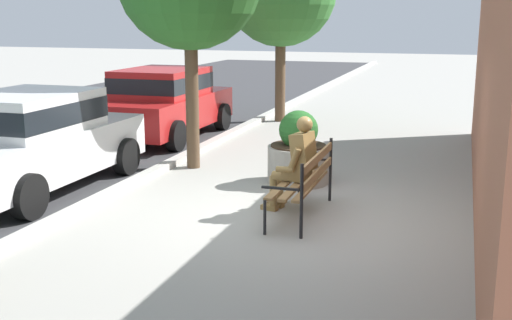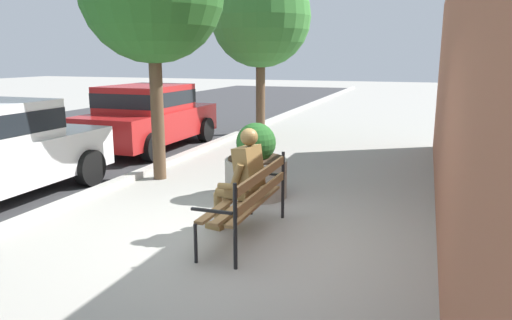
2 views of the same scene
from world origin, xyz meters
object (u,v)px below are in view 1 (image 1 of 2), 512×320
at_px(park_bench, 306,178).
at_px(parked_car_white, 31,138).
at_px(parked_car_red, 164,101).
at_px(bronze_statue_seated, 295,165).
at_px(concrete_planter, 298,154).

bearing_deg(park_bench, parked_car_white, 89.67).
bearing_deg(park_bench, parked_car_red, 42.69).
xyz_separation_m(park_bench, bronze_statue_seated, (0.19, 0.21, 0.12)).
height_order(bronze_statue_seated, parked_car_red, parked_car_red).
relative_size(bronze_statue_seated, parked_car_white, 0.33).
bearing_deg(parked_car_white, concrete_planter, -65.40).
bearing_deg(park_bench, bronze_statue_seated, 47.73).
relative_size(park_bench, concrete_planter, 1.50).
bearing_deg(bronze_statue_seated, park_bench, -132.27).
distance_m(concrete_planter, parked_car_red, 4.85).
bearing_deg(concrete_planter, park_bench, -162.74).
height_order(concrete_planter, parked_car_red, parked_car_red).
bearing_deg(concrete_planter, bronze_statue_seated, -167.74).
relative_size(park_bench, parked_car_white, 0.44).
bearing_deg(parked_car_white, parked_car_red, 0.00).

